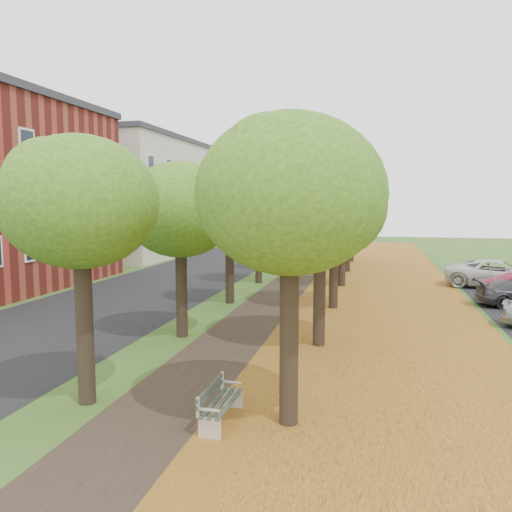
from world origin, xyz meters
The scene contains 9 objects.
ground centered at (0.00, 0.00, 0.00)m, with size 120.00×120.00×0.00m, color #2D4C19.
street_asphalt centered at (-7.50, 15.00, 0.00)m, with size 8.00×70.00×0.01m, color black.
footpath centered at (0.00, 15.00, 0.00)m, with size 3.20×70.00×0.01m, color black.
leaf_verge centered at (5.00, 15.00, 0.01)m, with size 7.50×70.00×0.01m, color #A46F1E.
tree_row_west centered at (-2.20, 15.00, 4.49)m, with size 3.96×33.96×6.20m.
tree_row_east centered at (2.60, 15.00, 4.49)m, with size 3.96×33.96×6.20m.
building_cream centered at (-17.00, 33.00, 5.21)m, with size 10.30×20.30×10.40m.
bench centered at (1.14, -0.27, 0.42)m, with size 0.54×1.72×0.81m.
car_white centered at (11.00, 19.34, 0.76)m, with size 2.52×5.47×1.52m, color silver.
Camera 1 is at (4.27, -10.10, 4.71)m, focal length 35.00 mm.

